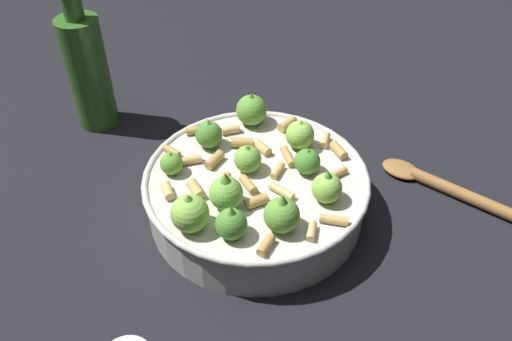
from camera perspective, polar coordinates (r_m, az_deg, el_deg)
name	(u,v)px	position (r m, az deg, el deg)	size (l,w,h in m)	color
ground_plane	(256,210)	(0.65, 0.00, -4.37)	(2.40, 2.40, 0.00)	black
cooking_pan	(255,189)	(0.63, -0.07, -2.06)	(0.27, 0.27, 0.10)	beige
olive_oil_bottle	(88,70)	(0.79, -17.97, 10.47)	(0.06, 0.06, 0.22)	#336023
wooden_spoon	(459,193)	(0.71, 21.30, -2.30)	(0.07, 0.24, 0.02)	olive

